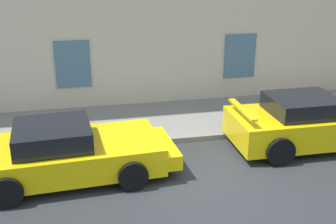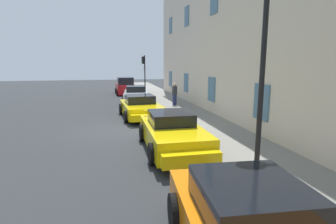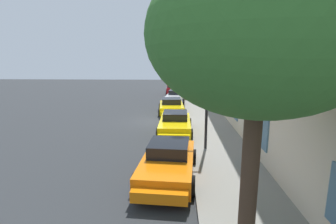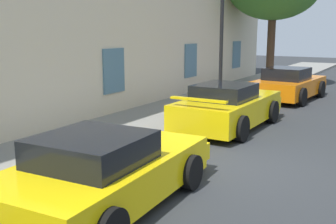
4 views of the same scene
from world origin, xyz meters
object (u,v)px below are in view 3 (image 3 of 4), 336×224
at_px(sportscar_red_lead, 176,97).
at_px(pedestrian_admiring, 201,97).
at_px(sportscar_tail_end, 168,164).
at_px(street_lamp, 199,74).
at_px(sportscar_white_middle, 175,125).
at_px(hatchback_parked, 173,89).
at_px(sportscar_yellow_flank, 172,107).
at_px(traffic_light, 185,76).
at_px(tree_near_kerb, 259,36).

height_order(sportscar_red_lead, pedestrian_admiring, pedestrian_admiring).
bearing_deg(sportscar_tail_end, street_lamp, 156.60).
xyz_separation_m(sportscar_white_middle, hatchback_parked, (-18.83, -0.53, 0.16)).
relative_size(sportscar_yellow_flank, street_lamp, 0.83).
bearing_deg(traffic_light, sportscar_white_middle, -3.67).
bearing_deg(tree_near_kerb, sportscar_white_middle, -169.33).
distance_m(sportscar_red_lead, traffic_light, 3.99).
distance_m(hatchback_parked, street_lamp, 22.08).
xyz_separation_m(sportscar_tail_end, pedestrian_admiring, (-16.04, 2.69, 0.32)).
relative_size(sportscar_yellow_flank, sportscar_tail_end, 0.96).
bearing_deg(sportscar_yellow_flank, sportscar_white_middle, 3.59).
height_order(tree_near_kerb, pedestrian_admiring, tree_near_kerb).
bearing_deg(sportscar_red_lead, tree_near_kerb, 5.18).
distance_m(sportscar_yellow_flank, traffic_light, 9.28).
distance_m(sportscar_yellow_flank, sportscar_white_middle, 6.41).
xyz_separation_m(sportscar_red_lead, hatchback_parked, (-6.74, -0.42, 0.16)).
distance_m(sportscar_yellow_flank, street_lamp, 10.08).
xyz_separation_m(sportscar_white_middle, sportscar_tail_end, (6.23, -0.21, 0.01)).
bearing_deg(hatchback_parked, sportscar_tail_end, 0.73).
bearing_deg(sportscar_tail_end, sportscar_red_lead, 179.68).
xyz_separation_m(sportscar_red_lead, sportscar_yellow_flank, (5.69, -0.30, -0.04)).
height_order(street_lamp, pedestrian_admiring, street_lamp).
distance_m(sportscar_white_middle, street_lamp, 4.66).
distance_m(sportscar_red_lead, sportscar_tail_end, 18.31).
distance_m(sportscar_tail_end, pedestrian_admiring, 16.27).
relative_size(hatchback_parked, traffic_light, 0.96).
bearing_deg(sportscar_white_middle, pedestrian_admiring, 165.79).
distance_m(sportscar_yellow_flank, pedestrian_admiring, 4.49).
height_order(sportscar_red_lead, sportscar_white_middle, sportscar_white_middle).
height_order(sportscar_white_middle, tree_near_kerb, tree_near_kerb).
xyz_separation_m(tree_near_kerb, pedestrian_admiring, (-19.96, 0.58, -4.28)).
distance_m(tree_near_kerb, street_lamp, 7.33).
height_order(hatchback_parked, traffic_light, traffic_light).
bearing_deg(traffic_light, hatchback_parked, -156.70).
height_order(tree_near_kerb, traffic_light, tree_near_kerb).
distance_m(sportscar_white_middle, pedestrian_admiring, 10.13).
distance_m(tree_near_kerb, traffic_light, 25.61).
height_order(sportscar_red_lead, tree_near_kerb, tree_near_kerb).
height_order(sportscar_tail_end, pedestrian_admiring, pedestrian_admiring).
bearing_deg(pedestrian_admiring, sportscar_white_middle, -14.21).
relative_size(sportscar_tail_end, traffic_light, 1.30).
xyz_separation_m(hatchback_parked, traffic_light, (3.50, 1.51, 1.90)).
distance_m(traffic_light, pedestrian_admiring, 5.96).
bearing_deg(hatchback_parked, tree_near_kerb, 4.81).
bearing_deg(pedestrian_admiring, hatchback_parked, -161.52).
relative_size(sportscar_white_middle, tree_near_kerb, 0.69).
xyz_separation_m(sportscar_tail_end, traffic_light, (-21.55, 1.19, 2.06)).
relative_size(sportscar_yellow_flank, pedestrian_admiring, 2.90).
bearing_deg(pedestrian_admiring, sportscar_red_lead, -131.21).
xyz_separation_m(sportscar_tail_end, street_lamp, (-3.28, 1.42, 3.40)).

